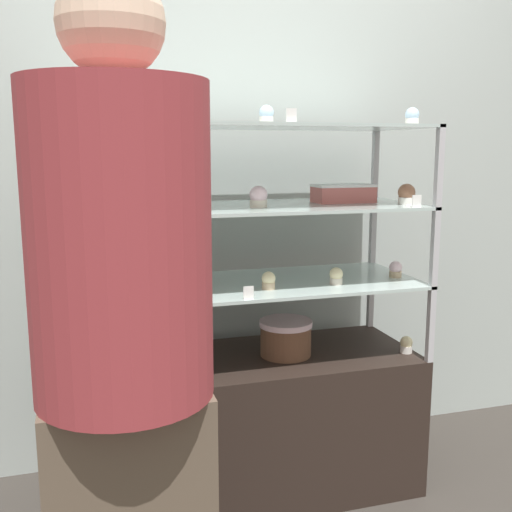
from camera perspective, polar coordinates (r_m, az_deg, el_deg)
ground_plane at (r=2.59m, az=0.00°, el=-21.16°), size 20.00×20.00×0.00m
back_wall at (r=2.60m, az=-2.54°, el=9.15°), size 8.00×0.05×2.60m
display_base at (r=2.46m, az=0.00°, el=-15.63°), size 1.24×0.51×0.55m
display_riser_lower at (r=2.27m, az=0.00°, el=-2.98°), size 1.24×0.51×0.29m
display_riser_middle at (r=2.22m, az=0.00°, el=4.39°), size 1.24×0.51×0.29m
display_riser_upper at (r=2.21m, az=0.00°, el=11.96°), size 1.24×0.51×0.29m
layer_cake_centerpiece at (r=2.35m, az=2.85°, el=-7.77°), size 0.21×0.21×0.14m
sheet_cake_frosted at (r=2.37m, az=8.32°, el=5.94°), size 0.24×0.12×0.07m
cupcake_0 at (r=2.17m, az=-14.24°, el=-10.67°), size 0.05×0.05×0.07m
cupcake_1 at (r=2.45m, az=14.12°, el=-8.19°), size 0.05×0.05×0.07m
price_tag_0 at (r=2.06m, az=-6.54°, el=-11.82°), size 0.04×0.00×0.04m
cupcake_2 at (r=2.10m, az=-14.40°, el=-3.02°), size 0.05×0.05×0.06m
cupcake_3 at (r=2.15m, az=-6.58°, el=-2.49°), size 0.05×0.05×0.06m
cupcake_4 at (r=2.16m, az=1.20°, el=-2.36°), size 0.05×0.05×0.06m
cupcake_5 at (r=2.25m, az=7.64°, el=-1.92°), size 0.05×0.05×0.06m
cupcake_6 at (r=2.42m, az=13.14°, el=-1.26°), size 0.05×0.05×0.06m
price_tag_1 at (r=2.02m, az=-0.72°, el=-3.51°), size 0.04×0.00×0.04m
cupcake_7 at (r=2.03m, az=-14.88°, el=5.02°), size 0.07×0.07×0.08m
cupcake_8 at (r=2.15m, az=0.24°, el=5.62°), size 0.07×0.07×0.08m
cupcake_9 at (r=2.33m, az=14.14°, el=5.69°), size 0.07×0.07×0.08m
price_tag_2 at (r=2.22m, az=15.05°, el=5.07°), size 0.04×0.00×0.04m
cupcake_10 at (r=2.05m, az=-15.03°, el=13.09°), size 0.05×0.05×0.06m
cupcake_11 at (r=2.13m, az=1.00°, el=13.31°), size 0.05×0.05×0.06m
cupcake_12 at (r=2.33m, az=14.65°, el=12.72°), size 0.05×0.05×0.06m
price_tag_3 at (r=2.01m, az=3.39°, el=13.25°), size 0.04×0.00×0.04m
customer_figure at (r=1.39m, az=-12.45°, el=-8.10°), size 0.40×0.40×1.71m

